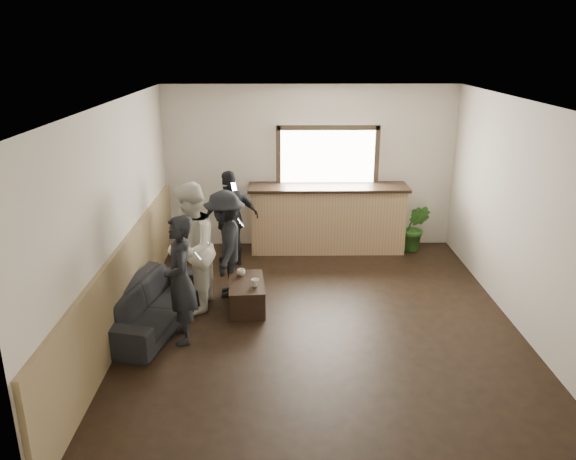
{
  "coord_description": "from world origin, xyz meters",
  "views": [
    {
      "loc": [
        -0.51,
        -6.52,
        3.48
      ],
      "look_at": [
        -0.41,
        0.4,
        1.14
      ],
      "focal_mm": 35.0,
      "sensor_mm": 36.0,
      "label": 1
    }
  ],
  "objects_px": {
    "potted_plant": "(415,228)",
    "person_d": "(231,219)",
    "cup_a": "(241,272)",
    "person_c": "(226,244)",
    "sofa": "(153,304)",
    "person_a": "(180,280)",
    "person_b": "(190,249)",
    "bar_counter": "(327,214)",
    "cup_b": "(255,283)",
    "coffee_table": "(247,294)"
  },
  "relations": [
    {
      "from": "person_c",
      "to": "person_d",
      "type": "bearing_deg",
      "value": 178.42
    },
    {
      "from": "coffee_table",
      "to": "person_a",
      "type": "xyz_separation_m",
      "value": [
        -0.72,
        -0.86,
        0.6
      ]
    },
    {
      "from": "cup_a",
      "to": "potted_plant",
      "type": "relative_size",
      "value": 0.14
    },
    {
      "from": "potted_plant",
      "to": "cup_b",
      "type": "bearing_deg",
      "value": -139.21
    },
    {
      "from": "coffee_table",
      "to": "sofa",
      "type": "bearing_deg",
      "value": -158.17
    },
    {
      "from": "cup_a",
      "to": "person_b",
      "type": "height_order",
      "value": "person_b"
    },
    {
      "from": "sofa",
      "to": "bar_counter",
      "type": "bearing_deg",
      "value": -29.28
    },
    {
      "from": "coffee_table",
      "to": "person_b",
      "type": "distance_m",
      "value": 1.0
    },
    {
      "from": "potted_plant",
      "to": "person_d",
      "type": "relative_size",
      "value": 0.54
    },
    {
      "from": "person_d",
      "to": "sofa",
      "type": "bearing_deg",
      "value": 46.06
    },
    {
      "from": "potted_plant",
      "to": "person_a",
      "type": "relative_size",
      "value": 0.53
    },
    {
      "from": "sofa",
      "to": "cup_a",
      "type": "bearing_deg",
      "value": -44.65
    },
    {
      "from": "sofa",
      "to": "person_a",
      "type": "distance_m",
      "value": 0.78
    },
    {
      "from": "sofa",
      "to": "cup_b",
      "type": "relative_size",
      "value": 17.62
    },
    {
      "from": "cup_b",
      "to": "person_a",
      "type": "distance_m",
      "value": 1.17
    },
    {
      "from": "cup_a",
      "to": "person_a",
      "type": "bearing_deg",
      "value": -120.59
    },
    {
      "from": "person_b",
      "to": "cup_a",
      "type": "bearing_deg",
      "value": 115.69
    },
    {
      "from": "cup_a",
      "to": "person_b",
      "type": "xyz_separation_m",
      "value": [
        -0.64,
        -0.28,
        0.46
      ]
    },
    {
      "from": "coffee_table",
      "to": "cup_a",
      "type": "xyz_separation_m",
      "value": [
        -0.08,
        0.23,
        0.23
      ]
    },
    {
      "from": "cup_a",
      "to": "coffee_table",
      "type": "bearing_deg",
      "value": -69.77
    },
    {
      "from": "person_c",
      "to": "cup_a",
      "type": "bearing_deg",
      "value": 44.94
    },
    {
      "from": "coffee_table",
      "to": "person_d",
      "type": "relative_size",
      "value": 0.54
    },
    {
      "from": "bar_counter",
      "to": "person_c",
      "type": "relative_size",
      "value": 1.76
    },
    {
      "from": "cup_b",
      "to": "sofa",
      "type": "bearing_deg",
      "value": -166.04
    },
    {
      "from": "coffee_table",
      "to": "person_b",
      "type": "xyz_separation_m",
      "value": [
        -0.72,
        -0.05,
        0.69
      ]
    },
    {
      "from": "person_b",
      "to": "coffee_table",
      "type": "bearing_deg",
      "value": 96.42
    },
    {
      "from": "coffee_table",
      "to": "cup_b",
      "type": "height_order",
      "value": "cup_b"
    },
    {
      "from": "sofa",
      "to": "potted_plant",
      "type": "relative_size",
      "value": 2.29
    },
    {
      "from": "cup_a",
      "to": "person_d",
      "type": "distance_m",
      "value": 1.42
    },
    {
      "from": "person_a",
      "to": "person_c",
      "type": "bearing_deg",
      "value": 148.4
    },
    {
      "from": "person_b",
      "to": "bar_counter",
      "type": "bearing_deg",
      "value": 141.14
    },
    {
      "from": "coffee_table",
      "to": "person_d",
      "type": "height_order",
      "value": "person_d"
    },
    {
      "from": "cup_a",
      "to": "person_c",
      "type": "xyz_separation_m",
      "value": [
        -0.22,
        0.2,
        0.35
      ]
    },
    {
      "from": "sofa",
      "to": "cup_a",
      "type": "height_order",
      "value": "sofa"
    },
    {
      "from": "sofa",
      "to": "person_a",
      "type": "xyz_separation_m",
      "value": [
        0.45,
        -0.39,
        0.51
      ]
    },
    {
      "from": "bar_counter",
      "to": "cup_a",
      "type": "relative_size",
      "value": 23.61
    },
    {
      "from": "person_c",
      "to": "cup_b",
      "type": "bearing_deg",
      "value": 34.27
    },
    {
      "from": "person_c",
      "to": "person_d",
      "type": "distance_m",
      "value": 1.15
    },
    {
      "from": "person_b",
      "to": "person_c",
      "type": "distance_m",
      "value": 0.65
    },
    {
      "from": "person_b",
      "to": "sofa",
      "type": "bearing_deg",
      "value": -44.92
    },
    {
      "from": "bar_counter",
      "to": "potted_plant",
      "type": "height_order",
      "value": "bar_counter"
    },
    {
      "from": "cup_b",
      "to": "potted_plant",
      "type": "relative_size",
      "value": 0.13
    },
    {
      "from": "person_a",
      "to": "person_b",
      "type": "bearing_deg",
      "value": 166.38
    },
    {
      "from": "potted_plant",
      "to": "person_c",
      "type": "distance_m",
      "value": 3.56
    },
    {
      "from": "bar_counter",
      "to": "person_b",
      "type": "distance_m",
      "value": 3.05
    },
    {
      "from": "person_c",
      "to": "person_a",
      "type": "bearing_deg",
      "value": -20.48
    },
    {
      "from": "potted_plant",
      "to": "person_d",
      "type": "xyz_separation_m",
      "value": [
        -3.11,
        -0.57,
        0.36
      ]
    },
    {
      "from": "coffee_table",
      "to": "person_a",
      "type": "distance_m",
      "value": 1.27
    },
    {
      "from": "sofa",
      "to": "person_c",
      "type": "bearing_deg",
      "value": -31.14
    },
    {
      "from": "bar_counter",
      "to": "person_a",
      "type": "distance_m",
      "value": 3.69
    }
  ]
}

